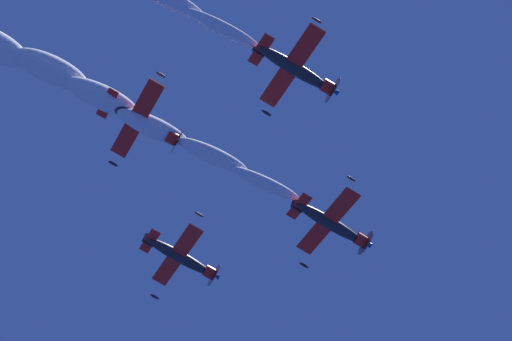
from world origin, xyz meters
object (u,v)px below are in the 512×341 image
at_px(airplane_slot_tail, 142,122).
at_px(airplane_left_wingman, 181,258).
at_px(airplane_lead, 332,224).
at_px(airplane_right_wingman, 296,70).

bearing_deg(airplane_slot_tail, airplane_left_wingman, -177.13).
distance_m(airplane_lead, airplane_right_wingman, 12.93).
distance_m(airplane_left_wingman, airplane_slot_tail, 12.63).
height_order(airplane_lead, airplane_left_wingman, airplane_left_wingman).
bearing_deg(airplane_left_wingman, airplane_slot_tail, 2.87).
relative_size(airplane_lead, airplane_right_wingman, 1.00).
bearing_deg(airplane_lead, airplane_right_wingman, 1.28).
bearing_deg(airplane_right_wingman, airplane_lead, -178.72).
distance_m(airplane_left_wingman, airplane_right_wingman, 19.40).
bearing_deg(airplane_right_wingman, airplane_left_wingman, -136.90).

